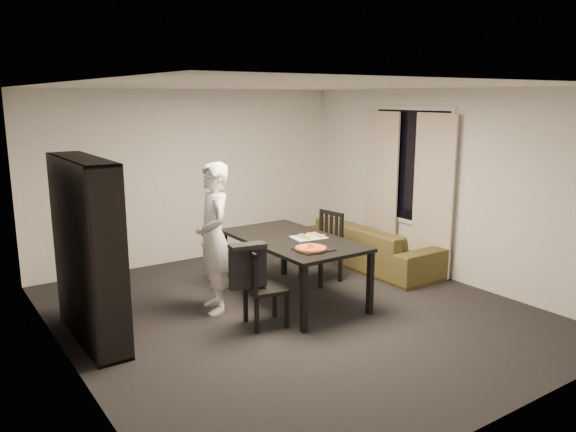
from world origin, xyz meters
TOP-DOWN VIEW (x-y plane):
  - room at (0.00, 0.00)m, footprint 5.01×5.51m
  - window_pane at (2.48, 0.60)m, footprint 0.02×1.40m
  - window_frame at (2.48, 0.60)m, footprint 0.03×1.52m
  - curtain_left at (2.40, 0.08)m, footprint 0.03×0.70m
  - curtain_right at (2.40, 1.12)m, footprint 0.03×0.70m
  - bookshelf at (-2.16, 0.60)m, footprint 0.35×1.50m
  - dining_table at (0.22, 0.36)m, footprint 1.05×1.89m
  - chair_left at (-0.56, -0.12)m, footprint 0.48×0.48m
  - chair_right at (1.03, 0.73)m, footprint 0.50×0.50m
  - draped_jacket at (-0.68, -0.10)m, footprint 0.42×0.24m
  - person at (-0.74, 0.58)m, footprint 0.55×0.72m
  - baking_tray at (0.12, -0.21)m, footprint 0.41×0.33m
  - pepperoni_pizza at (0.08, -0.22)m, footprint 0.35×0.35m
  - kitchen_towel at (0.40, 0.27)m, footprint 0.43×0.35m
  - pizza_slices at (0.45, 0.30)m, footprint 0.45×0.41m
  - sofa at (2.02, 0.84)m, footprint 0.87×2.22m

SIDE VIEW (x-z plane):
  - sofa at x=2.02m, z-range 0.00..0.65m
  - chair_left at x=-0.56m, z-range 0.06..0.95m
  - chair_right at x=1.03m, z-range 0.07..1.02m
  - dining_table at x=0.22m, z-range 0.32..1.11m
  - draped_jacket at x=-0.68m, z-range 0.49..0.97m
  - kitchen_towel at x=0.40m, z-range 0.79..0.80m
  - baking_tray at x=0.12m, z-range 0.79..0.80m
  - pizza_slices at x=0.45m, z-range 0.80..0.81m
  - pepperoni_pizza at x=0.08m, z-range 0.80..0.83m
  - person at x=-0.74m, z-range 0.00..1.76m
  - bookshelf at x=-2.16m, z-range 0.00..1.90m
  - curtain_left at x=2.40m, z-range 0.02..2.27m
  - curtain_right at x=2.40m, z-range 0.02..2.27m
  - room at x=0.00m, z-range 0.00..2.60m
  - window_pane at x=2.48m, z-range 0.70..2.30m
  - window_frame at x=2.48m, z-range 0.64..2.36m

